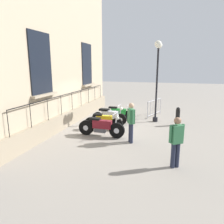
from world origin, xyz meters
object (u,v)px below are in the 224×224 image
at_px(motorcycle_maroon, 102,127).
at_px(motorcycle_green, 118,113).
at_px(motorcycle_yellow, 104,122).
at_px(bollard, 178,116).
at_px(pedestrian_walking, 176,140).
at_px(pedestrian_standing, 131,120).
at_px(motorcycle_silver, 109,116).
at_px(lamppost, 158,61).
at_px(crowd_barrier, 154,107).

height_order(motorcycle_maroon, motorcycle_green, motorcycle_maroon).
height_order(motorcycle_maroon, motorcycle_yellow, motorcycle_maroon).
height_order(motorcycle_maroon, bollard, motorcycle_maroon).
bearing_deg(pedestrian_walking, bollard, 88.13).
bearing_deg(pedestrian_standing, motorcycle_silver, 124.40).
height_order(motorcycle_maroon, motorcycle_silver, motorcycle_maroon).
relative_size(motorcycle_silver, bollard, 1.97).
distance_m(motorcycle_silver, bollard, 3.65).
bearing_deg(bollard, motorcycle_green, 174.48).
xyz_separation_m(motorcycle_silver, pedestrian_walking, (3.41, -4.16, 0.49)).
bearing_deg(pedestrian_standing, lamppost, 79.04).
bearing_deg(bollard, crowd_barrier, 126.91).
bearing_deg(motorcycle_yellow, motorcycle_green, 85.06).
bearing_deg(motorcycle_green, crowd_barrier, 37.28).
relative_size(lamppost, pedestrian_standing, 2.62).
relative_size(motorcycle_maroon, pedestrian_walking, 1.33).
bearing_deg(motorcycle_yellow, motorcycle_silver, 91.59).
bearing_deg(bollard, pedestrian_walking, -91.87).
bearing_deg(lamppost, motorcycle_yellow, -135.67).
bearing_deg(pedestrian_walking, pedestrian_standing, 135.17).
xyz_separation_m(motorcycle_yellow, motorcycle_green, (0.19, 2.15, -0.01)).
xyz_separation_m(crowd_barrier, pedestrian_standing, (-0.53, -5.01, 0.38)).
xyz_separation_m(motorcycle_silver, motorcycle_green, (0.22, 1.08, -0.03)).
distance_m(lamppost, crowd_barrier, 3.14).
xyz_separation_m(motorcycle_maroon, motorcycle_yellow, (-0.22, 0.96, -0.03)).
bearing_deg(lamppost, pedestrian_walking, -79.03).
xyz_separation_m(lamppost, pedestrian_standing, (-0.70, -3.64, -2.43)).
xyz_separation_m(motorcycle_green, bollard, (3.35, -0.32, 0.11)).
bearing_deg(crowd_barrier, bollard, -53.09).
relative_size(crowd_barrier, pedestrian_walking, 1.13).
bearing_deg(motorcycle_green, pedestrian_walking, -58.66).
bearing_deg(lamppost, bollard, -20.77).
bearing_deg(lamppost, crowd_barrier, 97.15).
bearing_deg(bollard, motorcycle_maroon, -139.95).
bearing_deg(pedestrian_standing, motorcycle_maroon, 164.51).
xyz_separation_m(motorcycle_yellow, pedestrian_walking, (3.38, -3.09, 0.51)).
height_order(crowd_barrier, pedestrian_walking, pedestrian_walking).
relative_size(motorcycle_yellow, pedestrian_walking, 1.19).
distance_m(motorcycle_maroon, motorcycle_green, 3.12).
height_order(motorcycle_silver, pedestrian_standing, pedestrian_standing).
distance_m(motorcycle_maroon, pedestrian_standing, 1.55).
xyz_separation_m(lamppost, bollard, (1.20, -0.46, -2.88)).
relative_size(motorcycle_green, crowd_barrier, 1.09).
xyz_separation_m(motorcycle_yellow, crowd_barrier, (2.17, 3.66, 0.16)).
bearing_deg(bollard, motorcycle_silver, -168.06).
xyz_separation_m(motorcycle_silver, crowd_barrier, (2.20, 2.59, 0.14)).
xyz_separation_m(motorcycle_maroon, motorcycle_silver, (-0.25, 2.04, -0.01)).
bearing_deg(motorcycle_green, motorcycle_silver, -101.31).
bearing_deg(lamppost, motorcycle_green, -176.48).
xyz_separation_m(motorcycle_yellow, bollard, (3.54, 1.83, 0.10)).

